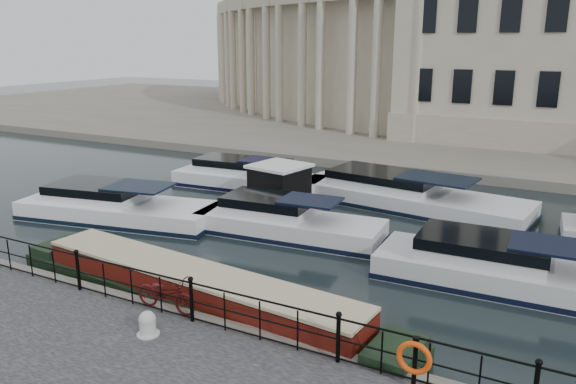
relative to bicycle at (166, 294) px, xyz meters
The scene contains 10 objects.
ground_plane 2.53m from the bicycle, 65.90° to the left, with size 160.00×160.00×0.00m, color black.
far_bank 41.12m from the bicycle, 88.69° to the left, with size 120.00×42.00×0.55m, color #6B665B.
railing 0.97m from the bicycle, ahead, with size 24.14×0.14×1.22m.
civic_building 37.30m from the bicycle, 90.09° to the left, with size 53.55×31.84×16.85m.
bicycle is the anchor object (origin of this frame).
mooring_bollard 1.29m from the bicycle, 70.68° to the right, with size 0.55×0.55×0.62m.
life_ring_post 6.73m from the bicycle, ahead, with size 0.73×0.20×1.19m.
narrowboat 1.47m from the bicycle, 94.84° to the left, with size 13.59×3.02×1.50m.
harbour_hut 11.33m from the bicycle, 103.52° to the left, with size 3.54×3.12×2.19m.
cabin_cruisers 10.54m from the bicycle, 86.70° to the left, with size 27.50×12.19×1.99m.
Camera 1 is at (8.20, -12.52, 7.43)m, focal length 35.00 mm.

